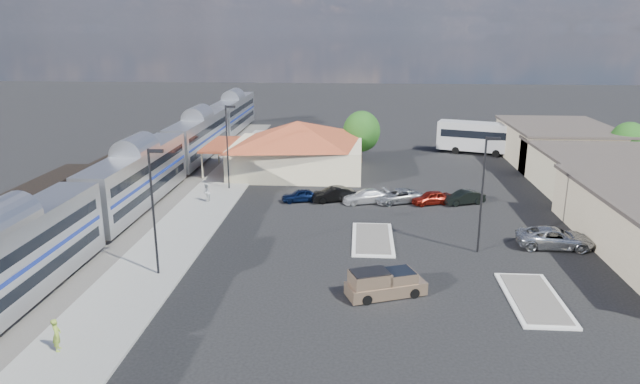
# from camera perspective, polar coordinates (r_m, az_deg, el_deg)

# --- Properties ---
(ground) EXTENTS (280.00, 280.00, 0.00)m
(ground) POSITION_cam_1_polar(r_m,az_deg,el_deg) (44.88, 0.20, -5.60)
(ground) COLOR black
(ground) RESTS_ON ground
(railbed) EXTENTS (16.00, 100.00, 0.12)m
(railbed) POSITION_cam_1_polar(r_m,az_deg,el_deg) (57.45, -20.63, -1.71)
(railbed) COLOR #4C4944
(railbed) RESTS_ON ground
(platform) EXTENTS (5.50, 92.00, 0.18)m
(platform) POSITION_cam_1_polar(r_m,az_deg,el_deg) (52.51, -12.54, -2.63)
(platform) COLOR gray
(platform) RESTS_ON ground
(passenger_train) EXTENTS (3.00, 104.00, 5.55)m
(passenger_train) POSITION_cam_1_polar(r_m,az_deg,el_deg) (56.35, -17.74, 1.21)
(passenger_train) COLOR silver
(passenger_train) RESTS_ON ground
(freight_cars) EXTENTS (2.80, 46.00, 4.00)m
(freight_cars) POSITION_cam_1_polar(r_m,az_deg,el_deg) (54.13, -25.82, -1.29)
(freight_cars) COLOR black
(freight_cars) RESTS_ON ground
(station_depot) EXTENTS (18.35, 12.24, 6.20)m
(station_depot) POSITION_cam_1_polar(r_m,az_deg,el_deg) (67.38, -2.30, 4.53)
(station_depot) COLOR beige
(station_depot) RESTS_ON ground
(buildings_east) EXTENTS (14.40, 51.40, 4.80)m
(buildings_east) POSITION_cam_1_polar(r_m,az_deg,el_deg) (62.97, 27.52, 1.08)
(buildings_east) COLOR #C6B28C
(buildings_east) RESTS_ON ground
(traffic_island_south) EXTENTS (3.30, 7.50, 0.21)m
(traffic_island_south) POSITION_cam_1_polar(r_m,az_deg,el_deg) (46.64, 5.29, -4.69)
(traffic_island_south) COLOR silver
(traffic_island_south) RESTS_ON ground
(traffic_island_north) EXTENTS (3.30, 7.50, 0.21)m
(traffic_island_north) POSITION_cam_1_polar(r_m,az_deg,el_deg) (39.07, 20.62, -9.96)
(traffic_island_north) COLOR silver
(traffic_island_north) RESTS_ON ground
(lamp_plat_s) EXTENTS (1.08, 0.25, 9.00)m
(lamp_plat_s) POSITION_cam_1_polar(r_m,az_deg,el_deg) (39.78, -16.28, -1.00)
(lamp_plat_s) COLOR black
(lamp_plat_s) RESTS_ON ground
(lamp_plat_n) EXTENTS (1.08, 0.25, 9.00)m
(lamp_plat_n) POSITION_cam_1_polar(r_m,az_deg,el_deg) (60.28, -9.19, 5.11)
(lamp_plat_n) COLOR black
(lamp_plat_n) RESTS_ON ground
(lamp_lot) EXTENTS (1.08, 0.25, 9.00)m
(lamp_lot) POSITION_cam_1_polar(r_m,az_deg,el_deg) (44.10, 16.09, 0.67)
(lamp_lot) COLOR black
(lamp_lot) RESTS_ON ground
(tree_east_c) EXTENTS (4.41, 4.41, 6.21)m
(tree_east_c) POSITION_cam_1_polar(r_m,az_deg,el_deg) (75.57, 28.46, 4.35)
(tree_east_c) COLOR #382314
(tree_east_c) RESTS_ON ground
(tree_depot) EXTENTS (4.71, 4.71, 6.63)m
(tree_depot) POSITION_cam_1_polar(r_m,az_deg,el_deg) (72.71, 4.18, 6.07)
(tree_depot) COLOR #382314
(tree_depot) RESTS_ON ground
(pickup_truck) EXTENTS (5.38, 3.51, 1.75)m
(pickup_truck) POSITION_cam_1_polar(r_m,az_deg,el_deg) (37.18, 6.61, -9.10)
(pickup_truck) COLOR #9E7F61
(pickup_truck) RESTS_ON ground
(suv) EXTENTS (5.90, 2.96, 1.60)m
(suv) POSITION_cam_1_polar(r_m,az_deg,el_deg) (48.29, 22.42, -4.27)
(suv) COLOR #9B9EA2
(suv) RESTS_ON ground
(coach_bus) EXTENTS (13.57, 7.01, 4.28)m
(coach_bus) POSITION_cam_1_polar(r_m,az_deg,el_deg) (80.78, 16.46, 5.34)
(coach_bus) COLOR silver
(coach_bus) RESTS_ON ground
(person_a) EXTENTS (0.62, 0.76, 1.82)m
(person_a) POSITION_cam_1_polar(r_m,az_deg,el_deg) (33.78, -24.84, -12.82)
(person_a) COLOR #9ABC3A
(person_a) RESTS_ON platform
(person_b) EXTENTS (0.79, 0.96, 1.81)m
(person_b) POSITION_cam_1_polar(r_m,az_deg,el_deg) (56.89, -11.31, -0.06)
(person_b) COLOR silver
(person_b) RESTS_ON platform
(parked_car_a) EXTENTS (4.05, 2.52, 1.29)m
(parked_car_a) POSITION_cam_1_polar(r_m,az_deg,el_deg) (56.48, -1.96, -0.33)
(parked_car_a) COLOR #0B1738
(parked_car_a) RESTS_ON ground
(parked_car_b) EXTENTS (4.63, 2.95, 1.44)m
(parked_car_b) POSITION_cam_1_polar(r_m,az_deg,el_deg) (56.51, 1.30, -0.24)
(parked_car_b) COLOR black
(parked_car_b) RESTS_ON ground
(parked_car_c) EXTENTS (4.93, 3.20, 1.33)m
(parked_car_c) POSITION_cam_1_polar(r_m,az_deg,el_deg) (56.19, 4.55, -0.44)
(parked_car_c) COLOR white
(parked_car_c) RESTS_ON ground
(parked_car_d) EXTENTS (5.34, 3.85, 1.35)m
(parked_car_d) POSITION_cam_1_polar(r_m,az_deg,el_deg) (56.60, 7.79, -0.41)
(parked_car_d) COLOR gray
(parked_car_d) RESTS_ON ground
(parked_car_e) EXTENTS (4.22, 2.82, 1.33)m
(parked_car_e) POSITION_cam_1_polar(r_m,az_deg,el_deg) (56.62, 11.04, -0.56)
(parked_car_e) COLOR maroon
(parked_car_e) RESTS_ON ground
(parked_car_f) EXTENTS (4.35, 2.82, 1.35)m
(parked_car_f) POSITION_cam_1_polar(r_m,az_deg,el_deg) (57.39, 14.17, -0.52)
(parked_car_f) COLOR black
(parked_car_f) RESTS_ON ground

